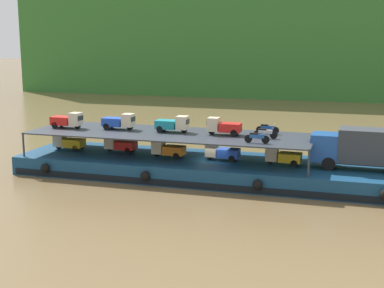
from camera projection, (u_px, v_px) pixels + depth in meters
ground_plane at (214, 178)px, 44.87m from camera, size 400.00×400.00×0.00m
hillside_far_bank at (306, 5)px, 108.15m from camera, size 111.72×30.16×30.53m
cargo_barge at (214, 169)px, 44.70m from camera, size 32.63×8.37×1.50m
covered_lorry at (361, 147)px, 41.01m from camera, size 7.89×2.43×3.10m
cargo_rack at (169, 134)px, 45.29m from camera, size 23.43×6.98×2.00m
mini_truck_lower_stern at (68, 142)px, 48.41m from camera, size 2.74×1.20×1.38m
mini_truck_lower_aft at (120, 144)px, 47.44m from camera, size 2.77×1.25×1.38m
mini_truck_lower_mid at (168, 149)px, 45.36m from camera, size 2.79×1.29×1.38m
mini_truck_lower_fore at (222, 152)px, 44.31m from camera, size 2.76×1.23×1.38m
mini_truck_lower_bow at (283, 156)px, 42.72m from camera, size 2.78×1.28×1.38m
mini_truck_upper_stern at (67, 120)px, 47.65m from camera, size 2.78×1.27×1.38m
mini_truck_upper_mid at (119, 121)px, 46.97m from camera, size 2.75×1.22×1.38m
mini_truck_upper_fore at (173, 124)px, 45.61m from camera, size 2.74×1.20×1.38m
mini_truck_upper_bow at (224, 126)px, 44.35m from camera, size 2.75×1.22×1.38m
motorcycle_upper_port at (257, 137)px, 41.04m from camera, size 1.90×0.55×0.87m
motorcycle_upper_centre at (265, 133)px, 42.93m from camera, size 1.90×0.55×0.87m
motorcycle_upper_stbd at (267, 128)px, 44.94m from camera, size 1.90×0.55×0.87m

